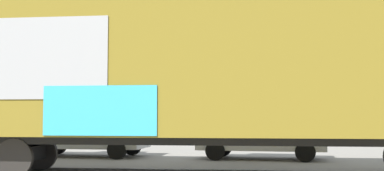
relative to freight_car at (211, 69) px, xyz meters
name	(u,v)px	position (x,y,z in m)	size (l,w,h in m)	color
freight_car	(211,69)	(0.00, 0.00, 0.00)	(17.45, 3.91, 4.59)	olive
flagpole	(216,27)	(-1.72, 13.65, 3.62)	(1.25, 1.06, 9.91)	silver
hillside	(265,97)	(-1.13, 70.69, 2.00)	(145.14, 41.07, 13.92)	gray
parked_car_silver	(85,132)	(-5.27, 4.81, -1.70)	(4.35, 2.00, 1.83)	#B7BABF
parked_car_white	(260,135)	(0.93, 4.94, -1.77)	(4.25, 1.96, 1.66)	silver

